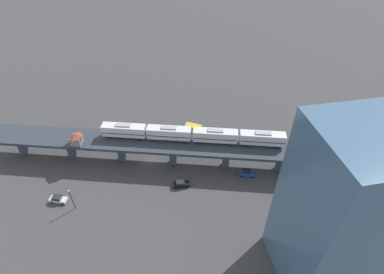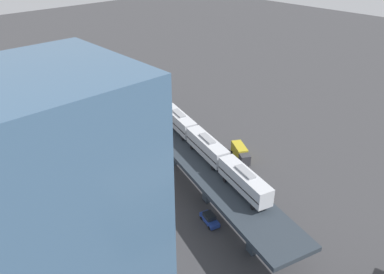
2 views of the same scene
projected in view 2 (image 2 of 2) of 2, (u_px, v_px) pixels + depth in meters
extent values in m
plane|color=#38383A|center=(164.00, 150.00, 89.75)|extent=(400.00, 400.00, 0.00)
cube|color=#283039|center=(163.00, 124.00, 86.37)|extent=(32.92, 90.85, 0.80)
cube|color=#333D47|center=(115.00, 86.00, 118.16)|extent=(2.22, 2.22, 6.63)
cube|color=#333D47|center=(131.00, 102.00, 106.47)|extent=(2.22, 2.22, 6.63)
cube|color=#333D47|center=(150.00, 123.00, 94.78)|extent=(2.22, 2.22, 6.63)
cube|color=#333D47|center=(175.00, 150.00, 83.09)|extent=(2.22, 2.22, 6.63)
cube|color=#333D47|center=(209.00, 186.00, 71.40)|extent=(2.22, 2.22, 6.63)
cube|color=#333D47|center=(255.00, 236.00, 59.72)|extent=(2.22, 2.22, 6.63)
cube|color=silver|center=(157.00, 100.00, 91.04)|extent=(5.93, 12.31, 3.10)
cube|color=black|center=(157.00, 101.00, 91.19)|extent=(5.91, 12.09, 0.24)
cube|color=gray|center=(156.00, 93.00, 90.21)|extent=(2.48, 4.42, 0.36)
cylinder|color=black|center=(155.00, 101.00, 95.81)|extent=(0.44, 0.87, 0.84)
cylinder|color=black|center=(146.00, 103.00, 94.86)|extent=(0.44, 0.87, 0.84)
cylinder|color=black|center=(168.00, 114.00, 89.27)|extent=(0.44, 0.87, 0.84)
cylinder|color=black|center=(159.00, 116.00, 88.31)|extent=(0.44, 0.87, 0.84)
cube|color=silver|center=(179.00, 120.00, 81.22)|extent=(5.93, 12.31, 3.10)
cube|color=black|center=(179.00, 122.00, 81.37)|extent=(5.91, 12.09, 0.24)
cube|color=gray|center=(179.00, 113.00, 80.39)|extent=(2.48, 4.42, 0.36)
cylinder|color=black|center=(176.00, 120.00, 85.99)|extent=(0.44, 0.87, 0.84)
cylinder|color=black|center=(166.00, 123.00, 85.04)|extent=(0.44, 0.87, 0.84)
cylinder|color=black|center=(192.00, 136.00, 79.45)|extent=(0.44, 0.87, 0.84)
cylinder|color=black|center=(182.00, 138.00, 78.49)|extent=(0.44, 0.87, 0.84)
cube|color=silver|center=(207.00, 146.00, 71.41)|extent=(5.93, 12.31, 3.10)
cube|color=black|center=(207.00, 148.00, 71.55)|extent=(5.91, 12.09, 0.24)
cube|color=gray|center=(207.00, 138.00, 70.57)|extent=(2.48, 4.42, 0.36)
cylinder|color=black|center=(202.00, 145.00, 76.18)|extent=(0.44, 0.87, 0.84)
cylinder|color=black|center=(192.00, 147.00, 75.22)|extent=(0.44, 0.87, 0.84)
cylinder|color=black|center=(223.00, 165.00, 69.63)|extent=(0.44, 0.87, 0.84)
cylinder|color=black|center=(212.00, 168.00, 68.68)|extent=(0.44, 0.87, 0.84)
cube|color=silver|center=(244.00, 180.00, 61.59)|extent=(5.93, 12.31, 3.10)
cube|color=black|center=(244.00, 182.00, 61.73)|extent=(5.91, 12.09, 0.24)
cube|color=gray|center=(245.00, 172.00, 60.76)|extent=(2.48, 4.42, 0.36)
cylinder|color=black|center=(236.00, 176.00, 66.36)|extent=(0.44, 0.87, 0.84)
cylinder|color=black|center=(224.00, 180.00, 65.40)|extent=(0.44, 0.87, 0.84)
cylinder|color=black|center=(265.00, 203.00, 59.81)|extent=(0.44, 0.87, 0.84)
cylinder|color=black|center=(252.00, 207.00, 58.86)|extent=(0.44, 0.87, 0.84)
cube|color=slate|center=(126.00, 91.00, 99.70)|extent=(3.45, 3.45, 2.50)
pyramid|color=brown|center=(125.00, 85.00, 98.89)|extent=(3.97, 3.97, 0.90)
cube|color=black|center=(145.00, 178.00, 78.32)|extent=(2.03, 4.49, 0.80)
cube|color=#1E2328|center=(144.00, 174.00, 78.04)|extent=(1.75, 2.28, 0.76)
cylinder|color=black|center=(145.00, 175.00, 79.95)|extent=(0.27, 0.67, 0.66)
cylinder|color=black|center=(138.00, 178.00, 78.99)|extent=(0.27, 0.67, 0.66)
cylinder|color=black|center=(152.00, 181.00, 78.03)|extent=(0.27, 0.67, 0.66)
cylinder|color=black|center=(146.00, 184.00, 77.07)|extent=(0.27, 0.67, 0.66)
cube|color=#B7BABF|center=(76.00, 127.00, 98.79)|extent=(3.13, 4.75, 0.80)
cube|color=#1E2328|center=(75.00, 124.00, 98.53)|extent=(2.26, 2.61, 0.76)
cylinder|color=black|center=(78.00, 125.00, 100.43)|extent=(0.44, 0.70, 0.66)
cylinder|color=black|center=(72.00, 126.00, 99.82)|extent=(0.44, 0.70, 0.66)
cylinder|color=black|center=(80.00, 130.00, 98.14)|extent=(0.44, 0.70, 0.66)
cylinder|color=black|center=(74.00, 131.00, 97.53)|extent=(0.44, 0.70, 0.66)
cube|color=#233D93|center=(210.00, 220.00, 66.86)|extent=(2.93, 4.72, 0.80)
cube|color=#1E2328|center=(209.00, 216.00, 66.60)|extent=(2.18, 2.56, 0.76)
cylinder|color=black|center=(210.00, 215.00, 68.51)|extent=(0.41, 0.70, 0.66)
cylinder|color=black|center=(202.00, 218.00, 67.82)|extent=(0.41, 0.70, 0.66)
cylinder|color=black|center=(218.00, 225.00, 66.28)|extent=(0.41, 0.70, 0.66)
cylinder|color=black|center=(209.00, 228.00, 65.59)|extent=(0.41, 0.70, 0.66)
cube|color=#333338|center=(245.00, 159.00, 82.87)|extent=(2.90, 2.83, 2.30)
cube|color=gold|center=(239.00, 151.00, 85.85)|extent=(4.58, 5.66, 2.70)
cylinder|color=black|center=(240.00, 164.00, 83.23)|extent=(0.80, 1.04, 1.00)
cylinder|color=black|center=(248.00, 163.00, 83.62)|extent=(0.80, 1.04, 1.00)
cylinder|color=black|center=(233.00, 153.00, 87.63)|extent=(0.80, 1.04, 1.00)
cylinder|color=black|center=(241.00, 152.00, 88.04)|extent=(0.80, 1.04, 1.00)
cylinder|color=black|center=(72.00, 127.00, 93.00)|extent=(0.20, 0.20, 6.50)
sphere|color=beige|center=(70.00, 115.00, 91.33)|extent=(0.44, 0.44, 0.44)
cube|color=#3D5B7A|center=(68.00, 237.00, 38.91)|extent=(16.00, 16.00, 36.00)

